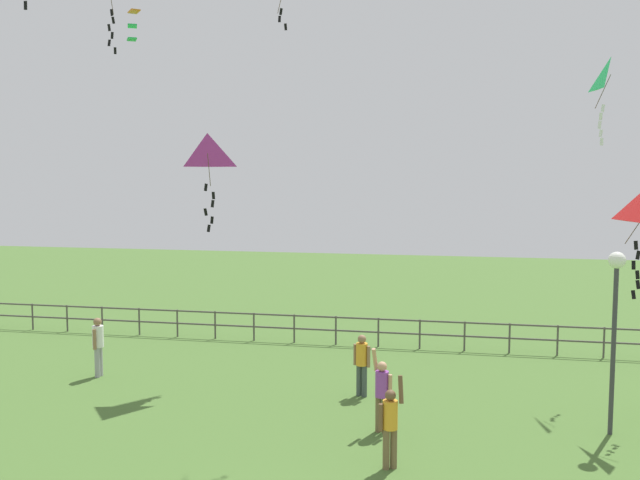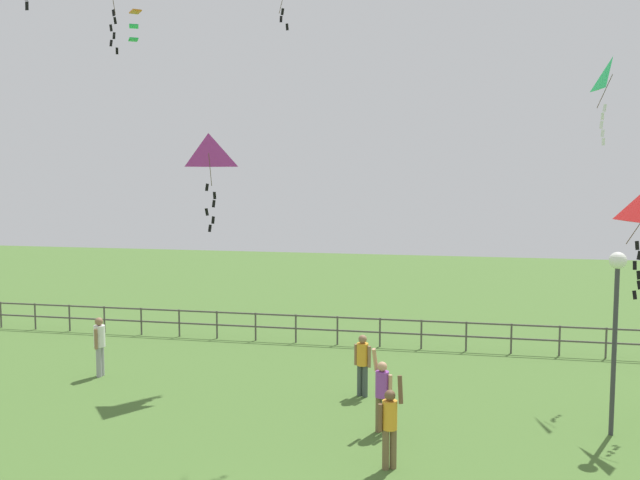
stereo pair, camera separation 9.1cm
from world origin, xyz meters
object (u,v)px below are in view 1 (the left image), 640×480
Objects in this scene: kite_1 at (610,79)px; person_0 at (382,391)px; person_2 at (362,361)px; person_1 at (98,343)px; kite_2 at (208,157)px; lamppost at (615,300)px; person_4 at (390,422)px.

person_0 is at bearing -136.61° from kite_1.
kite_1 reaches higher than person_2.
person_1 is 0.72× the size of kite_1.
kite_2 is (-4.17, 0.45, 5.13)m from person_2.
lamppost reaches higher than person_1.
person_0 is 7.63m from kite_2.
kite_2 reaches higher than lamppost.
lamppost reaches higher than person_0.
person_4 is 8.68m from kite_2.
lamppost reaches higher than person_2.
kite_1 reaches higher than person_0.
person_0 reaches higher than person_4.
kite_1 reaches higher than person_1.
person_2 is at bearing -155.88° from kite_1.
person_0 is 2.46m from person_2.
person_4 is at bearing -74.97° from person_2.
person_2 is 9.85m from kite_1.
kite_2 is (-9.76, 1.92, 3.12)m from lamppost.
kite_1 is at bearing 53.86° from person_4.
person_0 is at bearing -72.00° from person_2.
lamppost is 1.72× the size of kite_1.
lamppost is at bearing 30.79° from person_4.
kite_2 is at bearing 173.87° from person_2.
kite_2 is at bearing 3.68° from person_1.
person_4 reaches higher than person_1.
person_0 is at bearing -29.51° from kite_2.
kite_1 reaches higher than kite_2.
person_1 is at bearing -176.32° from kite_2.
person_1 is 15.49m from kite_1.
lamppost is 5.59m from person_4.
kite_2 is (-4.93, 2.79, 5.11)m from person_0.
person_0 reaches higher than person_2.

